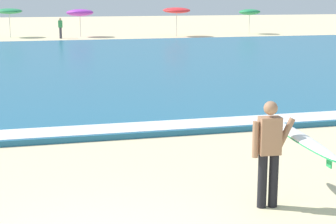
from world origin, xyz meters
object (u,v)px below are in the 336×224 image
at_px(beach_umbrella_3, 177,10).
at_px(beach_umbrella_1, 9,11).
at_px(surfer_with_board, 285,144).
at_px(beach_umbrella_2, 80,13).
at_px(beach_umbrella_4, 250,12).
at_px(beachgoer_near_row_left, 60,27).

bearing_deg(beach_umbrella_3, beach_umbrella_1, 170.18).
relative_size(surfer_with_board, beach_umbrella_2, 1.17).
xyz_separation_m(surfer_with_board, beach_umbrella_3, (8.14, 36.20, 1.04)).
height_order(beach_umbrella_3, beach_umbrella_4, beach_umbrella_3).
relative_size(surfer_with_board, beach_umbrella_4, 1.23).
height_order(surfer_with_board, beach_umbrella_3, beach_umbrella_3).
xyz_separation_m(beach_umbrella_1, beach_umbrella_4, (19.87, -0.98, -0.19)).
bearing_deg(beachgoer_near_row_left, beach_umbrella_3, -0.21).
distance_m(beach_umbrella_1, beach_umbrella_3, 13.23).
xyz_separation_m(beach_umbrella_4, beachgoer_near_row_left, (-16.09, -1.24, -1.01)).
relative_size(beach_umbrella_2, beach_umbrella_4, 1.05).
bearing_deg(beach_umbrella_1, beach_umbrella_3, -9.82).
bearing_deg(beach_umbrella_3, beach_umbrella_2, 169.59).
bearing_deg(beach_umbrella_3, surfer_with_board, -102.67).
relative_size(beach_umbrella_3, beachgoer_near_row_left, 1.48).
bearing_deg(surfer_with_board, beach_umbrella_2, 89.17).
xyz_separation_m(beach_umbrella_2, beach_umbrella_3, (7.59, -1.39, 0.17)).
relative_size(beach_umbrella_3, beach_umbrella_4, 1.09).
xyz_separation_m(beach_umbrella_2, beach_umbrella_4, (14.43, -0.12, -0.05)).
distance_m(beach_umbrella_2, beach_umbrella_3, 7.72).
bearing_deg(beach_umbrella_4, beach_umbrella_2, 179.52).
height_order(beach_umbrella_1, beach_umbrella_2, beach_umbrella_1).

